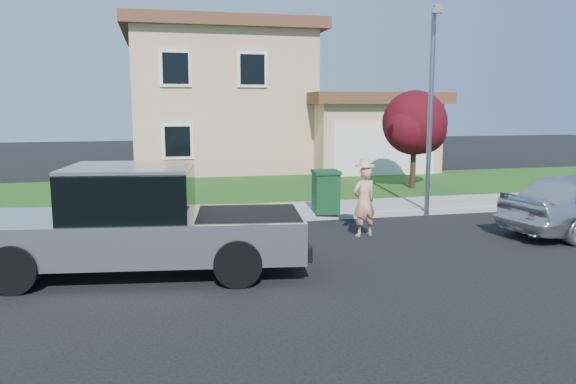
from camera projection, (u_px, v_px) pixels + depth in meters
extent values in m
plane|color=black|center=(306.00, 248.00, 12.27)|extent=(80.00, 80.00, 0.00)
cube|color=gray|center=(313.00, 218.00, 15.27)|extent=(40.00, 0.20, 0.12)
cube|color=gray|center=(303.00, 210.00, 16.33)|extent=(40.00, 2.00, 0.15)
cube|color=#1D4513|center=(272.00, 189.00, 20.66)|extent=(40.00, 7.00, 0.10)
cube|color=tan|center=(217.00, 103.00, 28.12)|extent=(8.00, 9.00, 6.40)
cube|color=tan|center=(360.00, 137.00, 26.97)|extent=(5.50, 6.00, 3.20)
cube|color=white|center=(385.00, 149.00, 24.12)|extent=(4.60, 0.12, 2.30)
cube|color=#4C2D1E|center=(216.00, 33.00, 27.60)|extent=(8.80, 9.80, 0.50)
cube|color=#4C2D1E|center=(361.00, 99.00, 26.69)|extent=(6.20, 6.80, 0.50)
cube|color=white|center=(175.00, 68.00, 23.03)|extent=(1.30, 0.10, 1.50)
cube|color=white|center=(252.00, 69.00, 23.76)|extent=(1.30, 0.10, 1.50)
cube|color=black|center=(178.00, 141.00, 23.49)|extent=(1.30, 0.10, 1.50)
cylinder|color=black|center=(13.00, 269.00, 9.27)|extent=(0.87, 0.42, 0.83)
cylinder|color=black|center=(51.00, 241.00, 11.15)|extent=(0.87, 0.42, 0.83)
cylinder|color=black|center=(238.00, 263.00, 9.61)|extent=(0.87, 0.42, 0.83)
cylinder|color=black|center=(237.00, 237.00, 11.50)|extent=(0.87, 0.42, 0.83)
cube|color=silver|center=(141.00, 235.00, 10.34)|extent=(6.17, 2.88, 0.75)
cube|color=black|center=(130.00, 193.00, 10.21)|extent=(2.43, 2.22, 0.89)
cube|color=silver|center=(129.00, 168.00, 10.14)|extent=(2.43, 2.22, 0.08)
cube|color=black|center=(248.00, 215.00, 10.47)|extent=(2.10, 2.01, 0.06)
cube|color=black|center=(302.00, 242.00, 10.65)|extent=(0.40, 1.98, 0.26)
cube|color=black|center=(98.00, 190.00, 11.25)|extent=(0.16, 0.24, 0.19)
imported|color=tan|center=(364.00, 201.00, 13.28)|extent=(0.69, 0.54, 1.68)
cylinder|color=beige|center=(365.00, 165.00, 13.15)|extent=(0.45, 0.45, 0.04)
cylinder|color=beige|center=(365.00, 162.00, 13.14)|extent=(0.22, 0.22, 0.16)
cylinder|color=black|center=(413.00, 166.00, 20.42)|extent=(0.20, 0.20, 1.62)
sphere|color=#440E16|center=(414.00, 123.00, 20.18)|extent=(2.32, 2.32, 2.32)
sphere|color=#440E16|center=(423.00, 131.00, 20.63)|extent=(1.72, 1.72, 1.72)
sphere|color=#440E16|center=(408.00, 129.00, 19.82)|extent=(1.62, 1.62, 1.62)
cube|color=#0F391B|center=(326.00, 193.00, 15.46)|extent=(0.72, 0.82, 1.09)
cube|color=#0F391B|center=(326.00, 172.00, 15.37)|extent=(0.80, 0.89, 0.09)
cylinder|color=slate|center=(430.00, 116.00, 15.46)|extent=(0.13, 0.13, 5.61)
cube|color=slate|center=(436.00, 9.00, 14.76)|extent=(0.33, 0.63, 0.13)
cube|color=slate|center=(438.00, 11.00, 14.49)|extent=(0.33, 0.28, 0.13)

